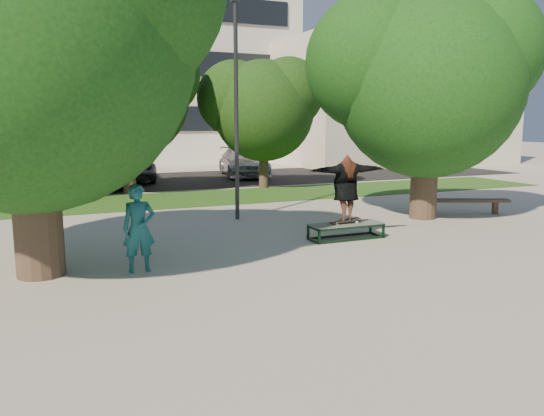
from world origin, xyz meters
name	(u,v)px	position (x,y,z in m)	size (l,w,h in m)	color
ground	(275,265)	(0.00, 0.00, 0.00)	(120.00, 120.00, 0.00)	gray
grass_strip	(196,198)	(1.00, 9.50, 0.01)	(30.00, 4.00, 0.02)	#294C15
asphalt_strip	(139,182)	(0.00, 16.00, 0.01)	(40.00, 8.00, 0.01)	black
tree_left	(18,23)	(-4.29, 1.09, 4.42)	(6.96, 5.95, 7.12)	#38281E
tree_right	(424,74)	(5.92, 3.08, 4.09)	(6.24, 5.33, 6.51)	#38281E
bg_tree_mid	(123,89)	(-1.08, 12.08, 4.02)	(5.76, 4.92, 6.24)	#38281E
bg_tree_right	(261,105)	(4.43, 11.57, 3.49)	(5.04, 4.31, 5.43)	#38281E
lamppost	(236,108)	(1.00, 5.00, 3.15)	(0.25, 0.15, 6.11)	#2D2D30
office_building	(68,47)	(-2.00, 31.98, 8.00)	(30.00, 14.12, 16.00)	beige
side_building	(386,104)	(18.00, 22.00, 4.00)	(15.00, 10.00, 8.00)	beige
grind_box	(346,231)	(2.50, 1.47, 0.19)	(1.80, 0.60, 0.38)	black
skater_rig	(346,188)	(2.47, 1.47, 1.23)	(1.96, 0.74, 1.63)	white
bystander	(139,228)	(-2.50, 0.57, 0.82)	(0.60, 0.39, 1.64)	#175358
bench	(460,202)	(7.53, 3.16, 0.38)	(2.83, 1.57, 0.45)	#49362C
car_dark	(106,170)	(-1.61, 14.35, 0.75)	(1.58, 4.54, 1.49)	black
car_grey	(125,166)	(-0.54, 16.50, 0.72)	(2.40, 5.20, 1.45)	#515155
car_silver_b	(243,162)	(5.42, 16.50, 0.74)	(2.07, 5.09, 1.48)	#A7A8AC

